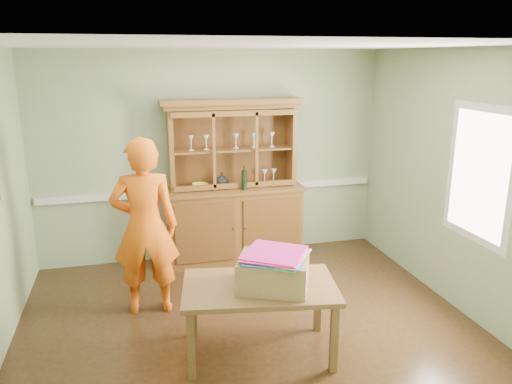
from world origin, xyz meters
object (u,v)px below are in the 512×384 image
object	(u,v)px
china_hutch	(234,205)
person	(145,227)
dining_table	(260,293)
cardboard_box	(273,273)

from	to	relation	value
china_hutch	person	distance (m)	1.65
dining_table	person	size ratio (longest dim) A/B	0.78
dining_table	cardboard_box	size ratio (longest dim) A/B	2.49
person	dining_table	bearing A→B (deg)	135.32
china_hutch	person	bearing A→B (deg)	-135.47
dining_table	cardboard_box	xyz separation A→B (m)	(0.10, -0.07, 0.22)
china_hutch	person	world-z (taller)	china_hutch
dining_table	person	bearing A→B (deg)	140.57
dining_table	cardboard_box	bearing A→B (deg)	-23.95
person	cardboard_box	bearing A→B (deg)	136.57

